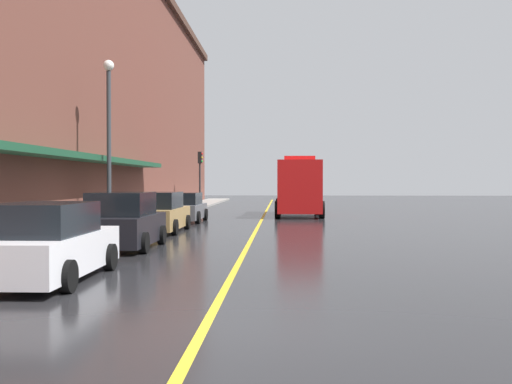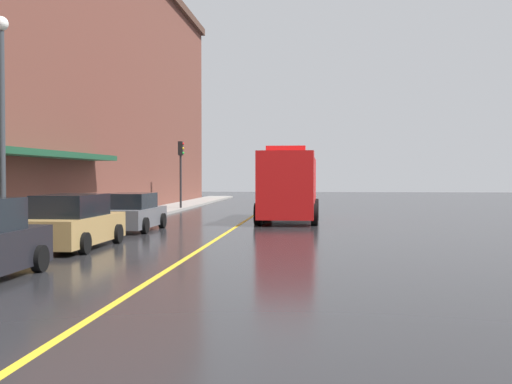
{
  "view_description": "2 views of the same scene",
  "coord_description": "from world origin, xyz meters",
  "views": [
    {
      "loc": [
        1.13,
        -8.61,
        2.14
      ],
      "look_at": [
        -0.57,
        29.86,
        1.44
      ],
      "focal_mm": 41.44,
      "sensor_mm": 36.0,
      "label": 1
    },
    {
      "loc": [
        3.62,
        -3.19,
        2.31
      ],
      "look_at": [
        0.98,
        23.48,
        1.57
      ],
      "focal_mm": 44.58,
      "sensor_mm": 36.0,
      "label": 2
    }
  ],
  "objects": [
    {
      "name": "parking_meter_0",
      "position": [
        -5.35,
        20.58,
        1.06
      ],
      "size": [
        0.14,
        0.18,
        1.33
      ],
      "color": "#4C4C51",
      "rests_on": "sidewalk_left"
    },
    {
      "name": "parked_car_3",
      "position": [
        -4.03,
        22.16,
        0.73
      ],
      "size": [
        2.13,
        4.29,
        1.55
      ],
      "rotation": [
        0.0,
        0.0,
        1.56
      ],
      "color": "#595B60",
      "rests_on": "ground"
    },
    {
      "name": "traffic_light_near",
      "position": [
        -5.29,
        37.3,
        3.16
      ],
      "size": [
        0.38,
        0.36,
        4.3
      ],
      "color": "#232326",
      "rests_on": "sidewalk_left"
    },
    {
      "name": "lane_center_stripe",
      "position": [
        0.0,
        25.0,
        0.0
      ],
      "size": [
        0.16,
        70.0,
        0.01
      ],
      "primitive_type": "cube",
      "color": "gold",
      "rests_on": "ground"
    },
    {
      "name": "parked_car_2",
      "position": [
        -4.0,
        15.93,
        0.79
      ],
      "size": [
        2.02,
        4.83,
        1.69
      ],
      "rotation": [
        0.0,
        0.0,
        1.57
      ],
      "color": "#A5844C",
      "rests_on": "ground"
    },
    {
      "name": "sidewalk_left",
      "position": [
        -6.2,
        25.0,
        0.07
      ],
      "size": [
        2.4,
        70.0,
        0.15
      ],
      "primitive_type": "cube",
      "color": "gray",
      "rests_on": "ground"
    },
    {
      "name": "street_lamp_left",
      "position": [
        -5.95,
        15.26,
        4.4
      ],
      "size": [
        0.44,
        0.44,
        6.94
      ],
      "color": "#33383D",
      "rests_on": "sidewalk_left"
    },
    {
      "name": "fire_truck",
      "position": [
        2.16,
        28.33,
        1.71
      ],
      "size": [
        2.91,
        8.02,
        3.6
      ],
      "rotation": [
        0.0,
        0.0,
        -1.58
      ],
      "color": "red",
      "rests_on": "ground"
    },
    {
      "name": "ground_plane",
      "position": [
        0.0,
        25.0,
        0.0
      ],
      "size": [
        112.0,
        112.0,
        0.0
      ],
      "primitive_type": "plane",
      "color": "#232326"
    }
  ]
}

